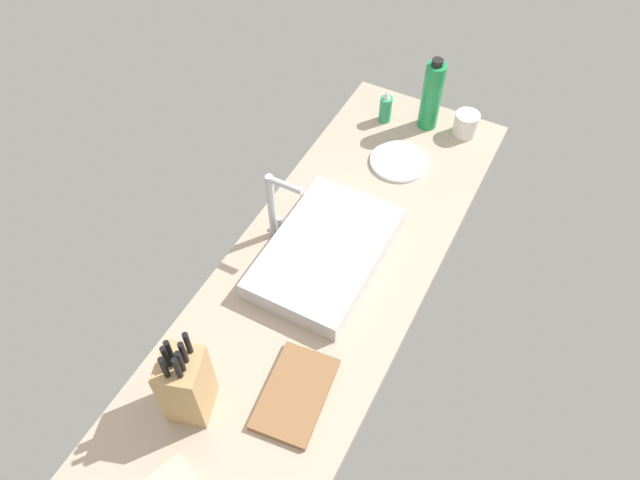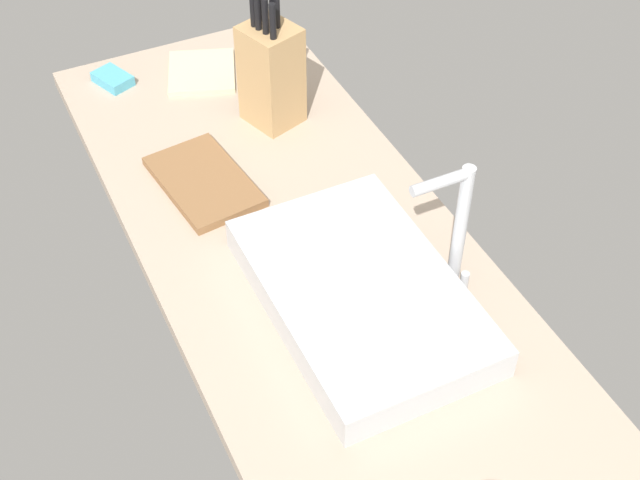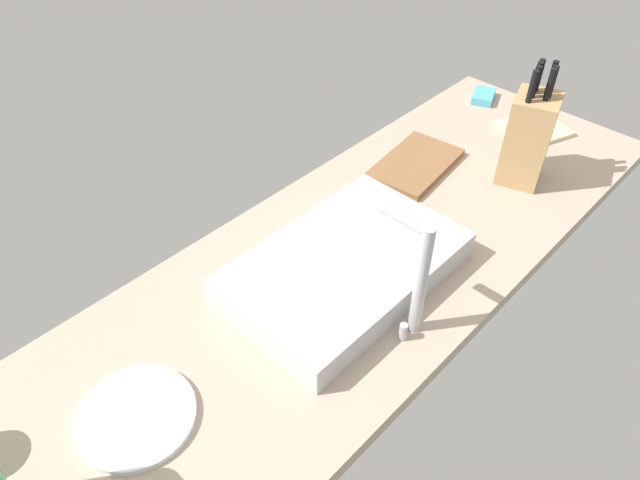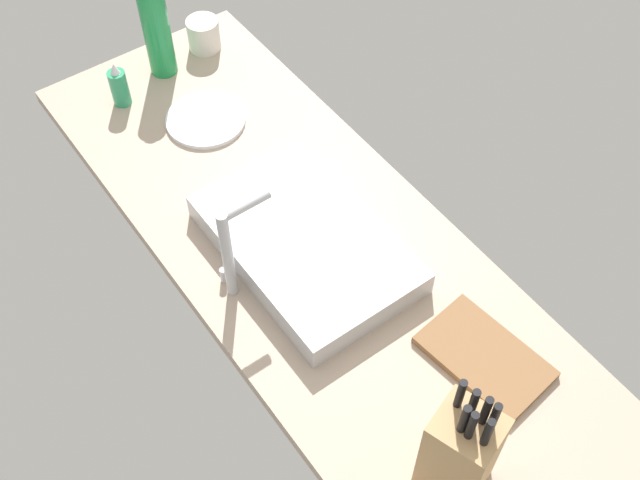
# 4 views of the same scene
# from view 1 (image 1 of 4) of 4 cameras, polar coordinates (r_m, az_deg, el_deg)

# --- Properties ---
(countertop_slab) EXTENTS (1.82, 0.60, 0.04)m
(countertop_slab) POSITION_cam_1_polar(r_m,az_deg,el_deg) (1.81, 0.29, -3.65)
(countertop_slab) COLOR tan
(countertop_slab) RESTS_ON ground
(sink_basin) EXTENTS (0.49, 0.32, 0.06)m
(sink_basin) POSITION_cam_1_polar(r_m,az_deg,el_deg) (1.81, 0.56, -1.13)
(sink_basin) COLOR #B7BABF
(sink_basin) RESTS_ON countertop_slab
(faucet) EXTENTS (0.05, 0.12, 0.26)m
(faucet) POSITION_cam_1_polar(r_m,az_deg,el_deg) (1.78, -4.33, 3.51)
(faucet) COLOR #B7BABF
(faucet) RESTS_ON countertop_slab
(knife_block) EXTENTS (0.14, 0.13, 0.31)m
(knife_block) POSITION_cam_1_polar(r_m,az_deg,el_deg) (1.52, -12.66, -13.27)
(knife_block) COLOR tan
(knife_block) RESTS_ON countertop_slab
(cutting_board) EXTENTS (0.27, 0.19, 0.02)m
(cutting_board) POSITION_cam_1_polar(r_m,az_deg,el_deg) (1.60, -2.37, -14.41)
(cutting_board) COLOR brown
(cutting_board) RESTS_ON countertop_slab
(soap_bottle) EXTENTS (0.05, 0.05, 0.13)m
(soap_bottle) POSITION_cam_1_polar(r_m,az_deg,el_deg) (2.26, 6.28, 12.41)
(soap_bottle) COLOR #2D9966
(soap_bottle) RESTS_ON countertop_slab
(water_bottle) EXTENTS (0.07, 0.07, 0.28)m
(water_bottle) POSITION_cam_1_polar(r_m,az_deg,el_deg) (2.22, 10.60, 13.39)
(water_bottle) COLOR #1E8E47
(water_bottle) RESTS_ON countertop_slab
(dinner_plate) EXTENTS (0.20, 0.20, 0.01)m
(dinner_plate) POSITION_cam_1_polar(r_m,az_deg,el_deg) (2.13, 7.56, 7.44)
(dinner_plate) COLOR white
(dinner_plate) RESTS_ON countertop_slab
(coffee_mug) EXTENTS (0.09, 0.09, 0.09)m
(coffee_mug) POSITION_cam_1_polar(r_m,az_deg,el_deg) (2.26, 13.75, 10.69)
(coffee_mug) COLOR silver
(coffee_mug) RESTS_ON countertop_slab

